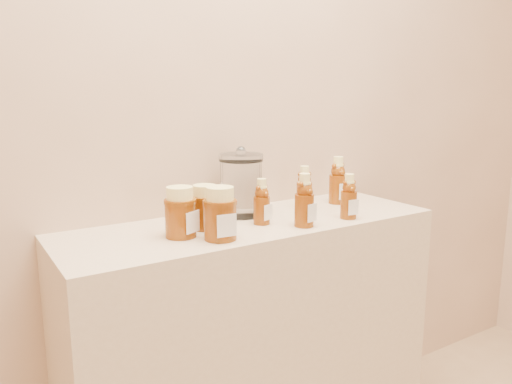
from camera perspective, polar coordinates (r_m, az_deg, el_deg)
wall_back at (r=1.68m, az=-4.12°, el=13.16°), size 3.50×0.02×2.70m
display_table at (r=1.73m, az=-0.35°, el=-17.98°), size 1.20×0.40×0.90m
bear_bottle_back_left at (r=1.51m, az=0.65°, el=-0.75°), size 0.07×0.07×0.16m
bear_bottle_back_mid at (r=1.72m, az=5.54°, el=0.85°), size 0.07×0.07×0.17m
bear_bottle_back_right at (r=1.82m, az=9.33°, el=1.69°), size 0.07×0.07×0.19m
bear_bottle_front_left at (r=1.49m, az=5.55°, el=-0.53°), size 0.08×0.08×0.18m
bear_bottle_front_right at (r=1.61m, az=10.57°, el=-0.16°), size 0.06×0.06×0.16m
honey_jar_left at (r=1.40m, az=-8.64°, el=-2.27°), size 0.12×0.12×0.14m
honey_jar_back at (r=1.47m, az=-5.88°, el=-1.72°), size 0.11×0.11×0.13m
honey_jar_front at (r=1.36m, az=-4.12°, el=-2.45°), size 0.10×0.10×0.15m
glass_canister at (r=1.61m, az=-1.71°, el=1.12°), size 0.14×0.14×0.22m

